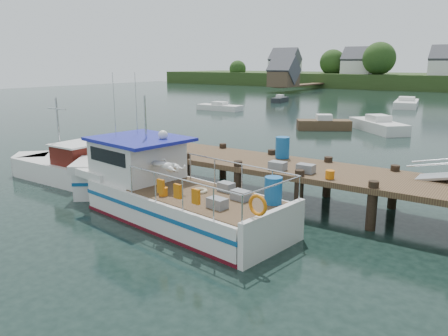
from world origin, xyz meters
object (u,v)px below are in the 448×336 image
Objects in this scene: work_boat at (67,168)px; moored_e at (280,99)px; moored_b at (378,125)px; lobster_boat at (160,190)px; moored_a at (220,107)px; moored_rowboat at (324,124)px; moored_d at (406,103)px.

work_boat is 42.55m from moored_e.
lobster_boat is at bearing -82.59° from moored_b.
lobster_boat reaches higher than moored_e.
work_boat is at bearing -98.63° from moored_b.
lobster_boat reaches higher than moored_a.
moored_e is at bearing 120.26° from lobster_boat.
moored_rowboat is 16.67m from moored_a.
moored_rowboat is at bearing -6.80° from moored_a.
moored_rowboat is 22.72m from moored_d.
moored_d is (-2.62, 21.17, -0.02)m from moored_b.
moored_a is 1.41× the size of moored_e.
moored_b reaches higher than moored_a.
moored_d reaches higher than moored_e.
moored_a is (-18.05, 29.09, -0.53)m from lobster_boat.
work_boat is 0.93× the size of moored_d.
lobster_boat is 45.53m from moored_e.
moored_a is (-11.51, 28.15, -0.23)m from work_boat.
moored_b is at bearing -62.06° from moored_d.
moored_d is (4.73, 43.75, -0.13)m from work_boat.
lobster_boat is at bearing -39.83° from moored_a.
moored_b reaches higher than moored_e.
work_boat reaches higher than moored_e.
moored_b is 21.33m from moored_d.
lobster_boat is 34.24m from moored_a.
work_boat is 1.88× the size of moored_e.
moored_e is (-18.14, 18.58, -0.10)m from moored_b.
work_boat is at bearing -92.89° from moored_e.
moored_rowboat reaches higher than moored_a.
lobster_boat is at bearing -84.43° from moored_rowboat.
moored_a is 0.70× the size of moored_d.
moored_rowboat is 0.78× the size of moored_b.
moored_b is at bearing 19.79° from moored_rowboat.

